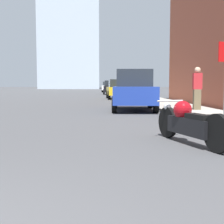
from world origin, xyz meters
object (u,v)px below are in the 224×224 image
at_px(parked_car_yellow, 119,89).
at_px(pedestrian, 197,88).
at_px(motorcycle, 188,122).
at_px(parked_car_blue, 134,90).
at_px(parked_car_white, 108,87).
at_px(parked_car_black, 111,88).

distance_m(parked_car_yellow, pedestrian, 14.00).
relative_size(motorcycle, parked_car_blue, 0.52).
height_order(parked_car_blue, parked_car_yellow, parked_car_blue).
bearing_deg(pedestrian, parked_car_yellow, 99.84).
xyz_separation_m(parked_car_yellow, parked_car_white, (-0.27, 25.13, 0.04)).
height_order(parked_car_yellow, parked_car_black, parked_car_black).
relative_size(motorcycle, parked_car_white, 0.55).
bearing_deg(parked_car_white, parked_car_black, -86.47).
relative_size(parked_car_yellow, pedestrian, 2.66).
bearing_deg(parked_car_blue, parked_car_yellow, 93.80).
bearing_deg(parked_car_black, pedestrian, -83.55).
bearing_deg(pedestrian, parked_car_black, 95.55).
relative_size(parked_car_black, parked_car_white, 1.00).
relative_size(motorcycle, parked_car_yellow, 0.49).
xyz_separation_m(parked_car_blue, parked_car_white, (-0.26, 37.25, -0.04)).
distance_m(parked_car_black, parked_car_white, 12.01).
distance_m(parked_car_yellow, parked_car_white, 25.13).
bearing_deg(parked_car_yellow, pedestrian, -81.52).
height_order(parked_car_blue, pedestrian, pedestrian).
xyz_separation_m(parked_car_black, parked_car_white, (-0.05, 12.01, 0.02)).
height_order(parked_car_yellow, pedestrian, pedestrian).
relative_size(motorcycle, parked_car_black, 0.55).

